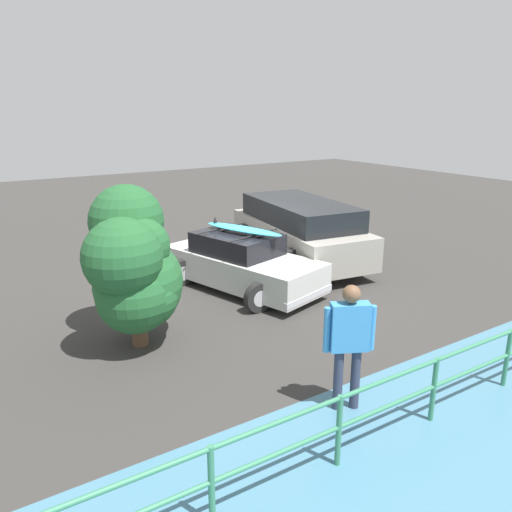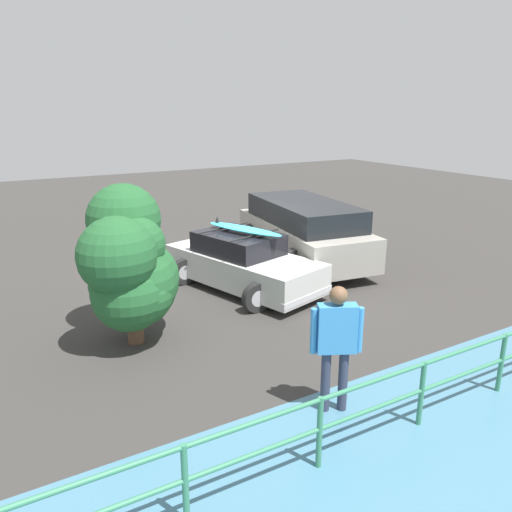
{
  "view_description": "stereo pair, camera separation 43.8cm",
  "coord_description": "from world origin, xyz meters",
  "px_view_note": "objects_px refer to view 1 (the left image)",
  "views": [
    {
      "loc": [
        6.16,
        9.97,
        4.12
      ],
      "look_at": [
        0.47,
        1.04,
        0.95
      ],
      "focal_mm": 35.0,
      "sensor_mm": 36.0,
      "label": 1
    },
    {
      "loc": [
        5.79,
        10.2,
        4.12
      ],
      "look_at": [
        0.47,
        1.04,
        0.95
      ],
      "focal_mm": 35.0,
      "sensor_mm": 36.0,
      "label": 2
    }
  ],
  "objects_px": {
    "person_bystander": "(349,336)",
    "sedan_car": "(241,263)",
    "bush_near_left": "(135,271)",
    "suv_car": "(299,230)"
  },
  "relations": [
    {
      "from": "suv_car",
      "to": "sedan_car",
      "type": "bearing_deg",
      "value": 20.72
    },
    {
      "from": "person_bystander",
      "to": "sedan_car",
      "type": "bearing_deg",
      "value": -104.23
    },
    {
      "from": "suv_car",
      "to": "person_bystander",
      "type": "xyz_separation_m",
      "value": [
        3.65,
        5.91,
        0.2
      ]
    },
    {
      "from": "suv_car",
      "to": "bush_near_left",
      "type": "xyz_separation_m",
      "value": [
        5.41,
        2.38,
        0.47
      ]
    },
    {
      "from": "sedan_car",
      "to": "suv_car",
      "type": "height_order",
      "value": "suv_car"
    },
    {
      "from": "sedan_car",
      "to": "person_bystander",
      "type": "xyz_separation_m",
      "value": [
        1.27,
        5.01,
        0.49
      ]
    },
    {
      "from": "sedan_car",
      "to": "suv_car",
      "type": "xyz_separation_m",
      "value": [
        -2.38,
        -0.9,
        0.28
      ]
    },
    {
      "from": "sedan_car",
      "to": "bush_near_left",
      "type": "relative_size",
      "value": 1.5
    },
    {
      "from": "suv_car",
      "to": "person_bystander",
      "type": "relative_size",
      "value": 2.7
    },
    {
      "from": "suv_car",
      "to": "person_bystander",
      "type": "distance_m",
      "value": 6.95
    }
  ]
}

